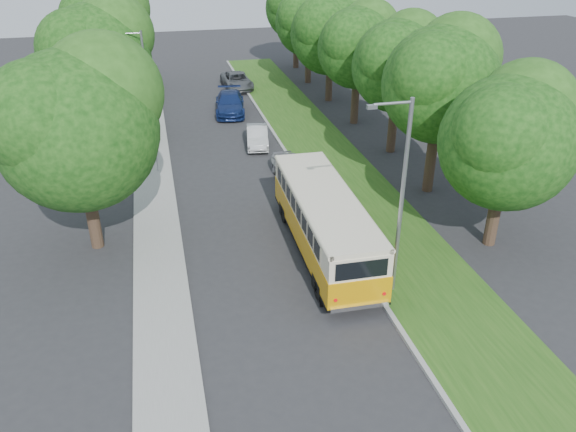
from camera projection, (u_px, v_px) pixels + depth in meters
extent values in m
plane|color=#2A2A2D|center=(275.00, 272.00, 23.99)|extent=(120.00, 120.00, 0.00)
cube|color=gray|center=(323.00, 209.00, 28.99)|extent=(0.20, 70.00, 0.15)
cube|color=#224E14|center=(365.00, 205.00, 29.48)|extent=(4.50, 70.00, 0.13)
cube|color=gray|center=(157.00, 228.00, 27.26)|extent=(2.20, 70.00, 0.12)
cylinder|color=#332319|center=(494.00, 211.00, 25.30)|extent=(0.56, 0.56, 3.35)
sphere|color=#0E380C|center=(508.00, 143.00, 23.76)|extent=(5.85, 5.85, 5.85)
sphere|color=#0E380C|center=(526.00, 110.00, 23.93)|extent=(4.38, 4.38, 4.38)
sphere|color=#0E380C|center=(502.00, 134.00, 22.61)|extent=(4.09, 4.09, 4.09)
cylinder|color=#332319|center=(431.00, 154.00, 30.20)|extent=(0.56, 0.56, 4.26)
sphere|color=#0E380C|center=(440.00, 85.00, 28.43)|extent=(5.98, 5.98, 5.98)
sphere|color=#0E380C|center=(457.00, 57.00, 28.60)|extent=(4.49, 4.49, 4.49)
sphere|color=#0E380C|center=(433.00, 75.00, 27.25)|extent=(4.19, 4.19, 4.19)
cylinder|color=#332319|center=(393.00, 122.00, 35.49)|extent=(0.56, 0.56, 3.95)
sphere|color=#0E380C|center=(398.00, 66.00, 33.84)|extent=(5.61, 5.61, 5.61)
sphere|color=#0E380C|center=(411.00, 44.00, 34.00)|extent=(4.21, 4.21, 4.21)
sphere|color=#0E380C|center=(390.00, 57.00, 32.74)|extent=(3.92, 3.92, 3.92)
cylinder|color=#332319|center=(355.00, 97.00, 40.59)|extent=(0.56, 0.56, 3.86)
sphere|color=#0E380C|center=(358.00, 48.00, 38.95)|extent=(5.64, 5.64, 5.64)
sphere|color=#0E380C|center=(370.00, 29.00, 39.11)|extent=(4.23, 4.23, 4.23)
sphere|color=#0E380C|center=(350.00, 40.00, 37.84)|extent=(3.95, 3.95, 3.95)
cylinder|color=#332319|center=(329.00, 79.00, 45.78)|extent=(0.56, 0.56, 3.58)
sphere|color=#0E380C|center=(331.00, 34.00, 44.13)|extent=(6.36, 6.36, 6.36)
sphere|color=#0E380C|center=(342.00, 15.00, 44.31)|extent=(4.77, 4.77, 4.77)
sphere|color=#0E380C|center=(322.00, 26.00, 42.87)|extent=(4.45, 4.45, 4.45)
cylinder|color=#332319|center=(308.00, 62.00, 50.89)|extent=(0.56, 0.56, 3.68)
sphere|color=#0E380C|center=(309.00, 22.00, 49.26)|extent=(5.91, 5.91, 5.91)
sphere|color=#0E380C|center=(319.00, 7.00, 49.43)|extent=(4.43, 4.43, 4.43)
sphere|color=#0E380C|center=(301.00, 15.00, 48.10)|extent=(4.14, 4.14, 4.14)
cylinder|color=#332319|center=(296.00, 47.00, 56.03)|extent=(0.56, 0.56, 4.05)
sphere|color=#0E380C|center=(296.00, 8.00, 54.31)|extent=(5.97, 5.97, 5.97)
sphere|color=#0E380C|center=(289.00, 1.00, 53.14)|extent=(4.18, 4.18, 4.18)
cylinder|color=#332319|center=(92.00, 211.00, 25.01)|extent=(0.56, 0.56, 3.68)
sphere|color=#0E380C|center=(77.00, 131.00, 23.27)|extent=(6.80, 6.80, 6.80)
sphere|color=#0E380C|center=(102.00, 93.00, 23.46)|extent=(5.10, 5.10, 5.10)
sphere|color=#0E380C|center=(44.00, 120.00, 21.93)|extent=(4.76, 4.76, 4.76)
cylinder|color=#332319|center=(106.00, 116.00, 37.03)|extent=(0.56, 0.56, 3.68)
sphere|color=#0E380C|center=(97.00, 59.00, 35.29)|extent=(6.80, 6.80, 6.80)
sphere|color=#0E380C|center=(114.00, 34.00, 35.48)|extent=(5.10, 5.10, 5.10)
sphere|color=#0E380C|center=(76.00, 49.00, 33.95)|extent=(4.76, 4.76, 4.76)
cylinder|color=#332319|center=(112.00, 73.00, 47.34)|extent=(0.56, 0.56, 3.68)
sphere|color=#0E380C|center=(106.00, 27.00, 45.60)|extent=(6.80, 6.80, 6.80)
sphere|color=#0E380C|center=(118.00, 8.00, 45.79)|extent=(5.10, 5.10, 5.10)
sphere|color=#0E380C|center=(90.00, 18.00, 44.26)|extent=(4.76, 4.76, 4.76)
cylinder|color=gray|center=(401.00, 203.00, 20.85)|extent=(0.16, 0.16, 8.00)
cylinder|color=gray|center=(393.00, 103.00, 18.90)|extent=(1.40, 0.10, 0.10)
cube|color=gray|center=(372.00, 107.00, 18.78)|extent=(0.35, 0.16, 0.14)
cylinder|color=gray|center=(148.00, 93.00, 35.02)|extent=(0.16, 0.16, 7.50)
cylinder|color=gray|center=(129.00, 33.00, 33.18)|extent=(1.40, 0.10, 0.10)
cube|color=gray|center=(116.00, 35.00, 33.06)|extent=(0.35, 0.16, 0.14)
cylinder|color=gray|center=(156.00, 153.00, 32.77)|extent=(0.06, 0.06, 2.50)
cone|color=red|center=(154.00, 139.00, 32.32)|extent=(0.56, 0.02, 0.56)
cone|color=white|center=(154.00, 139.00, 32.30)|extent=(0.40, 0.02, 0.40)
imported|color=#B0B0B5|center=(291.00, 168.00, 32.13)|extent=(1.77, 4.14, 1.40)
imported|color=silver|center=(257.00, 136.00, 37.05)|extent=(1.92, 4.03, 1.28)
imported|color=navy|center=(230.00, 103.00, 43.24)|extent=(2.85, 5.56, 1.54)
imported|color=#525559|center=(237.00, 81.00, 49.57)|extent=(2.52, 5.03, 1.37)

